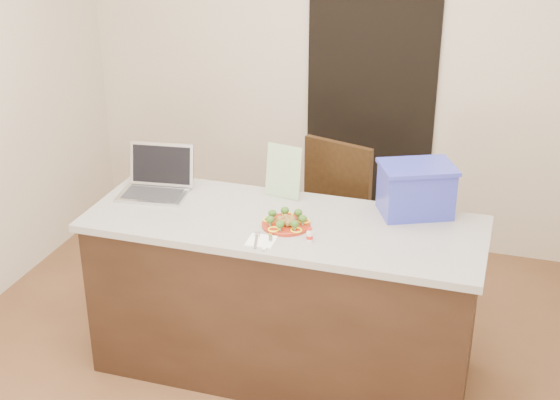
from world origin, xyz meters
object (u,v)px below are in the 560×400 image
(island, at_px, (283,297))
(blue_box, at_px, (416,189))
(yogurt_bottle, at_px, (310,236))
(plate, at_px, (286,224))
(chair, at_px, (332,217))
(napkin, at_px, (261,241))
(laptop, at_px, (157,180))

(island, height_order, blue_box, blue_box)
(island, height_order, yogurt_bottle, yogurt_bottle)
(island, distance_m, plate, 0.47)
(yogurt_bottle, bearing_deg, chair, 96.83)
(napkin, distance_m, laptop, 0.85)
(blue_box, bearing_deg, chair, 113.28)
(island, xyz_separation_m, laptop, (-0.78, 0.14, 0.53))
(napkin, height_order, blue_box, blue_box)
(plate, bearing_deg, laptop, 165.94)
(island, xyz_separation_m, blue_box, (0.63, 0.29, 0.59))
(laptop, xyz_separation_m, chair, (0.85, 0.64, -0.40))
(island, bearing_deg, blue_box, 24.78)
(blue_box, bearing_deg, plate, -174.67)
(plate, bearing_deg, blue_box, 30.30)
(blue_box, bearing_deg, yogurt_bottle, -157.96)
(yogurt_bottle, height_order, blue_box, blue_box)
(chair, bearing_deg, island, -78.50)
(blue_box, bearing_deg, island, 179.81)
(chair, bearing_deg, plate, -76.03)
(plate, xyz_separation_m, napkin, (-0.07, -0.20, -0.01))
(plate, bearing_deg, chair, 87.19)
(plate, relative_size, laptop, 0.63)
(plate, xyz_separation_m, blue_box, (0.60, 0.35, 0.13))
(island, bearing_deg, plate, -62.12)
(plate, distance_m, chair, 0.91)
(island, relative_size, yogurt_bottle, 29.28)
(island, distance_m, laptop, 0.95)
(yogurt_bottle, bearing_deg, laptop, 161.38)
(napkin, xyz_separation_m, yogurt_bottle, (0.22, 0.07, 0.03))
(plate, bearing_deg, island, 117.88)
(laptop, bearing_deg, plate, -21.35)
(plate, height_order, laptop, laptop)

